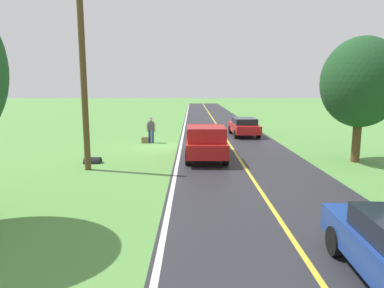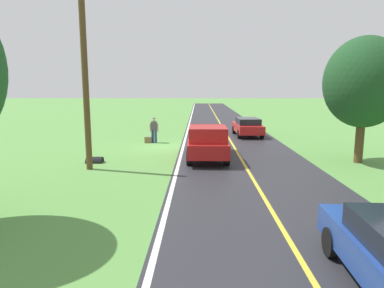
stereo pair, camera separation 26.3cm
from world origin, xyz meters
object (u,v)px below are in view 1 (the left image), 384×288
(suitcase_carried, at_px, (145,140))
(tree_far_side_near, at_px, (361,83))
(hitchhiker_walking, at_px, (151,129))
(pickup_truck_passing, at_px, (206,141))
(sedan_near_oncoming, at_px, (244,126))
(utility_pole_roadside, at_px, (84,88))

(suitcase_carried, relative_size, tree_far_side_near, 0.07)
(hitchhiker_walking, bearing_deg, pickup_truck_passing, 123.24)
(sedan_near_oncoming, bearing_deg, pickup_truck_passing, 69.25)
(utility_pole_roadside, bearing_deg, hitchhiker_walking, -104.55)
(pickup_truck_passing, relative_size, utility_pole_roadside, 0.72)
(suitcase_carried, relative_size, utility_pole_roadside, 0.06)
(hitchhiker_walking, relative_size, suitcase_carried, 3.80)
(hitchhiker_walking, distance_m, utility_pole_roadside, 8.46)
(pickup_truck_passing, xyz_separation_m, tree_far_side_near, (-7.59, 0.71, 3.02))
(tree_far_side_near, bearing_deg, hitchhiker_walking, -28.68)
(suitcase_carried, distance_m, pickup_truck_passing, 6.61)
(suitcase_carried, height_order, sedan_near_oncoming, sedan_near_oncoming)
(suitcase_carried, xyz_separation_m, sedan_near_oncoming, (-7.27, -3.56, 0.55))
(suitcase_carried, height_order, tree_far_side_near, tree_far_side_near)
(tree_far_side_near, height_order, utility_pole_roadside, utility_pole_roadside)
(pickup_truck_passing, distance_m, utility_pole_roadside, 6.62)
(suitcase_carried, bearing_deg, pickup_truck_passing, 32.86)
(hitchhiker_walking, xyz_separation_m, utility_pole_roadside, (2.01, 7.75, 2.76))
(hitchhiker_walking, height_order, utility_pole_roadside, utility_pole_roadside)
(utility_pole_roadside, bearing_deg, tree_far_side_near, -172.75)
(utility_pole_roadside, bearing_deg, sedan_near_oncoming, -128.38)
(suitcase_carried, distance_m, sedan_near_oncoming, 8.11)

